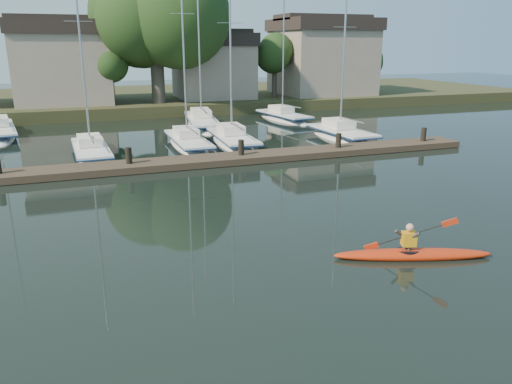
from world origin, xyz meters
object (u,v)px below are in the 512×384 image
object	(u,v)px
sailboat_1	(92,159)
sailboat_6	(202,128)
sailboat_7	(284,122)
kayak	(412,252)
dock	(187,162)
sailboat_3	(233,147)
sailboat_2	(188,149)
sailboat_4	(341,142)

from	to	relation	value
sailboat_1	sailboat_6	bearing A→B (deg)	42.56
sailboat_6	sailboat_7	bearing A→B (deg)	11.47
sailboat_6	kayak	bearing A→B (deg)	-82.90
dock	sailboat_3	distance (m)	6.33
kayak	sailboat_2	xyz separation A→B (m)	(-2.63, 19.17, -0.36)
dock	sailboat_1	size ratio (longest dim) A/B	2.66
kayak	sailboat_7	world-z (taller)	sailboat_7
sailboat_1	sailboat_4	bearing A→B (deg)	-2.82
kayak	sailboat_4	xyz separation A→B (m)	(7.76, 18.17, -0.39)
sailboat_4	sailboat_7	distance (m)	9.31
kayak	sailboat_2	world-z (taller)	sailboat_2
sailboat_3	sailboat_4	size ratio (longest dim) A/B	1.02
dock	sailboat_3	world-z (taller)	sailboat_3
sailboat_6	sailboat_2	bearing A→B (deg)	-102.44
dock	sailboat_7	xyz separation A→B (m)	(11.23, 13.48, -0.39)
dock	sailboat_2	xyz separation A→B (m)	(1.17, 5.18, -0.37)
sailboat_2	sailboat_7	distance (m)	13.04
sailboat_4	sailboat_6	distance (m)	11.60
sailboat_4	sailboat_2	bearing A→B (deg)	172.33
sailboat_6	sailboat_3	bearing A→B (deg)	-82.38
sailboat_1	sailboat_6	xyz separation A→B (m)	(8.70, 8.67, -0.02)
sailboat_1	sailboat_2	bearing A→B (deg)	6.04
sailboat_1	sailboat_2	size ratio (longest dim) A/B	0.94
sailboat_7	sailboat_6	bearing A→B (deg)	175.82
sailboat_1	sailboat_2	xyz separation A→B (m)	(5.86, 0.86, 0.00)
sailboat_1	sailboat_4	distance (m)	16.26
sailboat_2	sailboat_6	distance (m)	8.30
sailboat_1	sailboat_2	world-z (taller)	sailboat_2
sailboat_2	sailboat_6	xyz separation A→B (m)	(2.84, 7.80, -0.02)
dock	sailboat_3	xyz separation A→B (m)	(4.02, 4.87, -0.40)
sailboat_3	sailboat_4	xyz separation A→B (m)	(7.55, -0.69, -0.01)
kayak	sailboat_3	distance (m)	18.86
sailboat_2	sailboat_7	world-z (taller)	sailboat_2
sailboat_4	sailboat_7	xyz separation A→B (m)	(-0.34, 9.30, 0.02)
dock	sailboat_7	distance (m)	17.55
sailboat_2	sailboat_3	xyz separation A→B (m)	(2.85, -0.31, -0.02)
sailboat_1	sailboat_6	distance (m)	12.28
sailboat_1	sailboat_3	world-z (taller)	sailboat_3
sailboat_2	kayak	bearing A→B (deg)	-82.02
kayak	sailboat_7	xyz separation A→B (m)	(7.42, 27.47, -0.37)
sailboat_3	kayak	bearing A→B (deg)	-87.98
sailboat_1	sailboat_2	distance (m)	5.93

